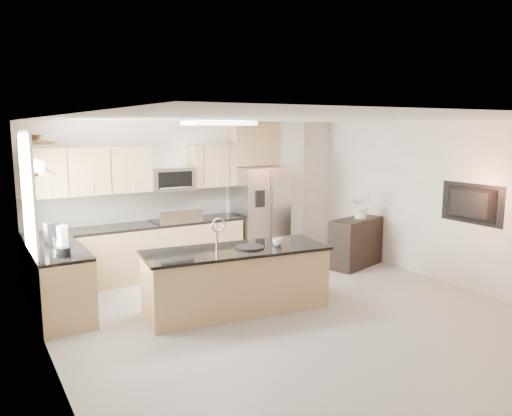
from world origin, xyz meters
TOP-DOWN VIEW (x-y plane):
  - floor at (0.00, 0.00)m, footprint 6.50×6.50m
  - ceiling at (0.00, 0.00)m, footprint 6.00×6.50m
  - wall_back at (0.00, 3.25)m, footprint 6.00×0.02m
  - wall_left at (-3.00, 0.00)m, footprint 0.02×6.50m
  - wall_right at (3.00, 0.00)m, footprint 0.02×6.50m
  - back_counter at (-1.23, 2.93)m, footprint 3.55×0.66m
  - left_counter at (-2.67, 1.85)m, footprint 0.66×1.50m
  - range at (-0.60, 2.92)m, footprint 0.76×0.64m
  - upper_cabinets at (-1.30, 3.09)m, footprint 3.50×0.33m
  - microwave at (-0.60, 3.04)m, footprint 0.76×0.40m
  - refrigerator at (1.06, 2.87)m, footprint 0.92×0.78m
  - partition_column at (1.82, 3.10)m, footprint 0.60×0.30m
  - window at (-2.98, 1.85)m, footprint 0.04×1.15m
  - shelf_lower at (-2.85, 1.95)m, footprint 0.30×1.20m
  - shelf_upper at (-2.85, 1.95)m, footprint 0.30×1.20m
  - ceiling_fixture at (-0.40, 1.60)m, footprint 1.00×0.50m
  - island at (-0.55, 0.83)m, footprint 2.61×1.22m
  - credenza at (2.37, 1.66)m, footprint 1.18×0.74m
  - cup at (0.03, 0.68)m, footprint 0.17×0.17m
  - platter at (-0.36, 0.77)m, footprint 0.52×0.52m
  - blender at (-2.68, 1.39)m, footprint 0.17×0.17m
  - kettle at (-2.62, 1.82)m, footprint 0.22×0.22m
  - coffee_maker at (-2.69, 2.06)m, footprint 0.19×0.22m
  - bowl at (-2.85, 2.33)m, footprint 0.50×0.50m
  - flower_vase at (2.44, 1.64)m, footprint 0.79×0.74m
  - television at (2.91, -0.20)m, footprint 0.14×1.08m

SIDE VIEW (x-z plane):
  - floor at x=0.00m, z-range 0.00..0.00m
  - credenza at x=2.37m, z-range 0.00..0.88m
  - island at x=-0.55m, z-range -0.21..1.09m
  - left_counter at x=-2.67m, z-range 0.00..0.92m
  - back_counter at x=-1.23m, z-range -0.25..1.19m
  - range at x=-0.60m, z-range -0.10..1.04m
  - platter at x=-0.36m, z-range 0.87..0.89m
  - refrigerator at x=1.06m, z-range 0.00..1.78m
  - cup at x=0.03m, z-range 0.87..0.98m
  - kettle at x=-2.62m, z-range 0.90..1.18m
  - coffee_maker at x=-2.69m, z-range 0.91..1.23m
  - blender at x=-2.68m, z-range 0.89..1.29m
  - flower_vase at x=2.44m, z-range 0.88..1.58m
  - wall_back at x=0.00m, z-range 0.00..2.60m
  - wall_left at x=-3.00m, z-range 0.00..2.60m
  - wall_right at x=3.00m, z-range 0.00..2.60m
  - partition_column at x=1.82m, z-range 0.00..2.60m
  - television at x=2.91m, z-range 1.04..1.66m
  - microwave at x=-0.60m, z-range 1.43..1.83m
  - window at x=-2.98m, z-range 0.83..2.47m
  - upper_cabinets at x=-1.30m, z-range 1.45..2.20m
  - shelf_lower at x=-2.85m, z-range 1.93..1.97m
  - shelf_upper at x=-2.85m, z-range 2.30..2.34m
  - bowl at x=-2.85m, z-range 2.34..2.44m
  - ceiling_fixture at x=-0.40m, z-range 2.53..2.59m
  - ceiling at x=0.00m, z-range 2.59..2.61m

